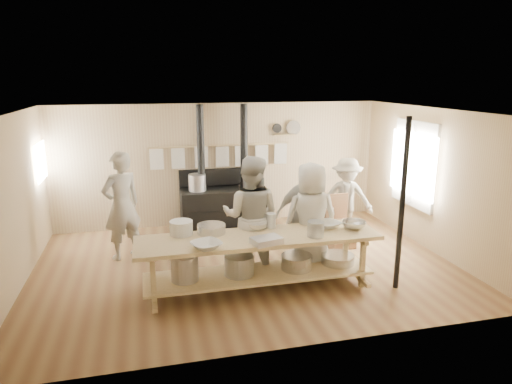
% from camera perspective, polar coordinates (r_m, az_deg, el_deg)
% --- Properties ---
extents(ground, '(7.00, 7.00, 0.00)m').
position_cam_1_polar(ground, '(7.88, -1.29, -9.20)').
color(ground, brown).
rests_on(ground, ground).
extents(room_shell, '(7.00, 7.00, 7.00)m').
position_cam_1_polar(room_shell, '(7.39, -1.36, 2.44)').
color(room_shell, tan).
rests_on(room_shell, ground).
extents(window_right, '(0.09, 1.50, 1.65)m').
position_cam_1_polar(window_right, '(9.31, 19.17, 3.33)').
color(window_right, beige).
rests_on(window_right, ground).
extents(left_opening, '(0.00, 0.90, 0.90)m').
position_cam_1_polar(left_opening, '(9.39, -25.29, 3.46)').
color(left_opening, white).
rests_on(left_opening, ground).
extents(stove, '(1.90, 0.75, 2.60)m').
position_cam_1_polar(stove, '(9.67, -4.07, -1.49)').
color(stove, black).
rests_on(stove, ground).
extents(towel_rail, '(3.00, 0.04, 0.47)m').
position_cam_1_polar(towel_rail, '(9.72, -4.43, 4.85)').
color(towel_rail, '#A08B5B').
rests_on(towel_rail, ground).
extents(back_wall_shelf, '(0.63, 0.14, 0.32)m').
position_cam_1_polar(back_wall_shelf, '(10.03, 3.85, 7.72)').
color(back_wall_shelf, '#A08B5B').
rests_on(back_wall_shelf, ground).
extents(prep_table, '(3.60, 0.90, 0.85)m').
position_cam_1_polar(prep_table, '(6.87, 0.26, -8.12)').
color(prep_table, '#A08B5B').
rests_on(prep_table, ground).
extents(support_post, '(0.08, 0.08, 2.60)m').
position_cam_1_polar(support_post, '(7.00, 17.79, -1.64)').
color(support_post, black).
rests_on(support_post, ground).
extents(cook_far_left, '(0.83, 0.75, 1.91)m').
position_cam_1_polar(cook_far_left, '(8.25, -16.44, -1.66)').
color(cook_far_left, '#A09C8E').
rests_on(cook_far_left, ground).
extents(cook_left, '(1.18, 1.08, 1.95)m').
position_cam_1_polar(cook_left, '(7.24, -0.64, -3.09)').
color(cook_left, '#A09C8E').
rests_on(cook_left, ground).
extents(cook_center, '(0.92, 0.62, 1.83)m').
position_cam_1_polar(cook_center, '(7.39, 6.87, -3.34)').
color(cook_center, '#A09C8E').
rests_on(cook_center, ground).
extents(cook_right, '(1.06, 0.56, 1.73)m').
position_cam_1_polar(cook_right, '(7.82, 6.21, -2.71)').
color(cook_right, '#A09C8E').
rests_on(cook_right, ground).
extents(cook_by_window, '(1.16, 0.85, 1.62)m').
position_cam_1_polar(cook_by_window, '(9.13, 11.21, -0.81)').
color(cook_by_window, '#A09C8E').
rests_on(cook_by_window, ground).
extents(chair, '(0.48, 0.48, 0.98)m').
position_cam_1_polar(chair, '(8.81, 10.45, -4.85)').
color(chair, brown).
rests_on(chair, ground).
extents(bowl_white_a, '(0.53, 0.53, 0.10)m').
position_cam_1_polar(bowl_white_a, '(6.29, -6.23, -6.65)').
color(bowl_white_a, silver).
rests_on(bowl_white_a, prep_table).
extents(bowl_steel_a, '(0.49, 0.49, 0.11)m').
position_cam_1_polar(bowl_steel_a, '(7.05, 0.08, -4.20)').
color(bowl_steel_a, silver).
rests_on(bowl_steel_a, prep_table).
extents(bowl_white_b, '(0.48, 0.48, 0.09)m').
position_cam_1_polar(bowl_white_b, '(7.20, 8.99, -4.04)').
color(bowl_white_b, silver).
rests_on(bowl_white_b, prep_table).
extents(bowl_steel_b, '(0.39, 0.39, 0.12)m').
position_cam_1_polar(bowl_steel_b, '(7.23, 12.13, -4.02)').
color(bowl_steel_b, silver).
rests_on(bowl_steel_b, prep_table).
extents(roasting_pan, '(0.47, 0.37, 0.09)m').
position_cam_1_polar(roasting_pan, '(6.45, 1.31, -6.08)').
color(roasting_pan, '#B2B2B7').
rests_on(roasting_pan, prep_table).
extents(mixing_bowl_large, '(0.43, 0.43, 0.14)m').
position_cam_1_polar(mixing_bowl_large, '(6.88, -5.61, -4.61)').
color(mixing_bowl_large, silver).
rests_on(mixing_bowl_large, prep_table).
extents(bucket_galv, '(0.25, 0.25, 0.23)m').
position_cam_1_polar(bucket_galv, '(6.76, 7.48, -4.60)').
color(bucket_galv, gray).
rests_on(bucket_galv, prep_table).
extents(deep_bowl_enamel, '(0.40, 0.40, 0.21)m').
position_cam_1_polar(deep_bowl_enamel, '(6.86, -9.32, -4.45)').
color(deep_bowl_enamel, silver).
rests_on(deep_bowl_enamel, prep_table).
extents(pitcher, '(0.17, 0.17, 0.23)m').
position_cam_1_polar(pitcher, '(7.09, 1.90, -3.58)').
color(pitcher, silver).
rests_on(pitcher, prep_table).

